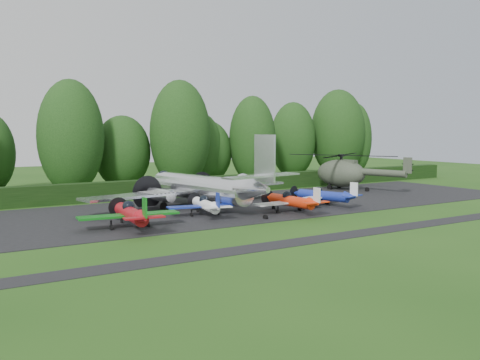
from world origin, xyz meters
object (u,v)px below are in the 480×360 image
transport_plane (202,187)px  light_plane_red (131,214)px  light_plane_orange (291,201)px  helicopter (341,171)px  light_plane_white (205,205)px  light_plane_blue (323,195)px  sign_board (352,176)px

transport_plane → light_plane_red: bearing=-134.9°
light_plane_orange → helicopter: helicopter is taller
transport_plane → light_plane_white: size_ratio=3.39×
light_plane_orange → helicopter: 20.34m
helicopter → transport_plane: bearing=-151.4°
light_plane_white → light_plane_red: bearing=-173.2°
light_plane_red → light_plane_blue: (20.18, 1.56, -0.13)m
light_plane_red → light_plane_blue: light_plane_red is taller
sign_board → light_plane_orange: bearing=-152.0°
light_plane_white → helicopter: helicopter is taller
helicopter → light_plane_blue: bearing=-123.2°
light_plane_white → sign_board: size_ratio=2.35×
light_plane_blue → light_plane_red: bearing=-158.0°
light_plane_blue → light_plane_orange: bearing=-145.4°
transport_plane → helicopter: 22.80m
light_plane_white → sign_board: light_plane_white is taller
transport_plane → light_plane_orange: 8.65m
light_plane_red → light_plane_white: 7.96m
transport_plane → light_plane_white: 4.77m
transport_plane → light_plane_orange: (5.54, -6.58, -0.94)m
light_plane_white → transport_plane: bearing=55.6°
light_plane_blue → transport_plane: bearing=172.3°
transport_plane → light_plane_red: size_ratio=2.86×
light_plane_white → sign_board: (30.55, 13.98, 0.07)m
light_plane_orange → sign_board: (23.10, 16.30, -0.01)m
light_plane_orange → helicopter: bearing=37.3°
light_plane_blue → sign_board: bearing=56.9°
light_plane_red → sign_board: (38.16, 16.30, -0.12)m
light_plane_blue → sign_board: 23.25m
light_plane_orange → light_plane_blue: light_plane_orange is taller
light_plane_white → light_plane_orange: (7.45, -2.32, 0.07)m
light_plane_red → helicopter: bearing=14.3°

